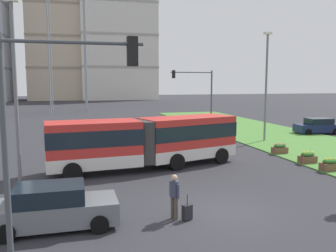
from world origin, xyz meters
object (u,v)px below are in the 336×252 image
Objects in this scene: car_navy_sedan at (318,126)px; apartment_tower_westcentre at (62,9)px; articulated_bus at (146,141)px; apartment_tower_centre at (118,38)px; pedestrian_crossing at (174,194)px; flower_planter_3 at (280,148)px; traffic_light_far_right at (199,90)px; car_grey_wagon at (54,208)px; flower_planter_1 at (330,165)px; streetlight_median at (266,82)px; flower_planter_2 at (308,157)px; streetlight_left at (15,85)px; traffic_light_near_left at (50,113)px; rolling_suitcase at (187,212)px.

apartment_tower_westcentre is (-26.25, 81.29, 25.71)m from car_navy_sedan.
apartment_tower_centre is at bearing 84.05° from articulated_bus.
car_navy_sedan is at bearing 41.89° from pedestrian_crossing.
car_navy_sedan reaches higher than flower_planter_3.
apartment_tower_westcentre reaches higher than traffic_light_far_right.
car_grey_wagon is 25.95m from traffic_light_far_right.
apartment_tower_westcentre reaches higher than car_grey_wagon.
flower_planter_1 is at bearing -90.00° from flower_planter_3.
pedestrian_crossing is 0.18× the size of streetlight_median.
apartment_tower_centre is (-0.86, 90.50, 17.94)m from flower_planter_2.
apartment_tower_westcentre reaches higher than streetlight_left.
streetlight_median is (12.65, 15.38, 4.16)m from pedestrian_crossing.
traffic_light_far_right is (13.11, 25.00, 0.01)m from traffic_light_near_left.
streetlight_left is at bearing -100.15° from apartment_tower_centre.
rolling_suitcase reaches higher than flower_planter_2.
car_grey_wagon is 4.88m from rolling_suitcase.
flower_planter_1 is 0.02× the size of apartment_tower_westcentre.
streetlight_left is at bearing -156.43° from car_navy_sedan.
apartment_tower_westcentre reaches higher than flower_planter_3.
flower_planter_2 is at bearing -129.67° from car_navy_sedan.
flower_planter_2 is 97.71m from apartment_tower_westcentre.
pedestrian_crossing reaches higher than flower_planter_2.
pedestrian_crossing is 20.34m from streetlight_median.
flower_planter_3 is (10.75, 9.93, -0.58)m from pedestrian_crossing.
rolling_suitcase is 0.03× the size of apartment_tower_centre.
apartment_tower_centre reaches higher than flower_planter_1.
car_navy_sedan is at bearing 26.46° from articulated_bus.
apartment_tower_centre reaches higher than flower_planter_3.
flower_planter_2 and flower_planter_3 have the same top height.
flower_planter_2 is 0.12× the size of streetlight_left.
apartment_tower_centre is at bearing 89.26° from traffic_light_far_right.
apartment_tower_centre is (14.08, 99.93, 13.98)m from traffic_light_near_left.
flower_planter_3 is 0.03× the size of apartment_tower_centre.
car_navy_sedan is at bearing 42.85° from rolling_suitcase.
car_grey_wagon is at bearing 93.74° from traffic_light_near_left.
apartment_tower_westcentre is at bearing 107.89° from car_navy_sedan.
flower_planter_2 is (10.30, 6.93, 0.11)m from rolling_suitcase.
traffic_light_near_left is (-14.94, -12.63, 3.96)m from flower_planter_3.
apartment_tower_centre reaches higher than flower_planter_2.
flower_planter_2 is (10.75, 6.73, -0.58)m from pedestrian_crossing.
articulated_bus is at bearing -95.95° from apartment_tower_centre.
flower_planter_1 is 0.17× the size of traffic_light_far_right.
car_grey_wagon is 4.00× the size of flower_planter_3.
apartment_tower_centre is (9.44, 97.43, 18.05)m from rolling_suitcase.
traffic_light_near_left reaches higher than flower_planter_1.
articulated_bus is 1.29× the size of streetlight_left.
traffic_light_near_left reaches higher than car_navy_sedan.
traffic_light_near_left is (-14.94, -9.43, 3.96)m from flower_planter_2.
traffic_light_near_left is 0.68× the size of streetlight_median.
rolling_suitcase is at bearing 28.31° from traffic_light_near_left.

